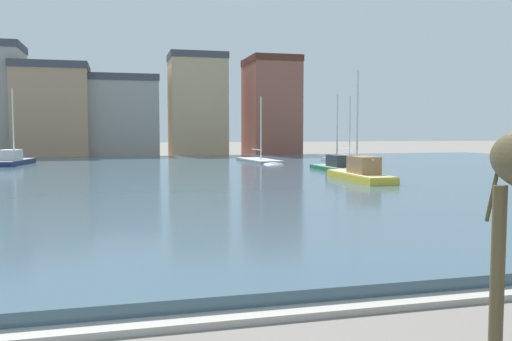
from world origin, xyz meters
The scene contains 11 objects.
harbor_water centered at (0.00, 33.73, 0.18)m, with size 86.43×52.82×0.37m, color #3D5666.
quay_edge_coping centered at (0.00, 7.07, 0.06)m, with size 86.43×0.50×0.12m, color #ADA89E.
sailboat_navy centered at (-10.00, 47.30, 0.55)m, with size 2.96×7.56×6.74m.
sailboat_grey centered at (11.01, 44.87, 0.33)m, with size 2.70×8.53×6.27m.
sailboat_green centered at (13.83, 34.37, 0.49)m, with size 2.36×6.69×5.83m.
sailboat_yellow centered at (11.88, 26.92, 0.58)m, with size 1.86×7.29×6.65m.
sailboat_white centered at (19.28, 43.97, 0.36)m, with size 3.42×6.30×6.38m.
townhouse_narrow_midrow centered at (-8.62, 63.86, 5.41)m, with size 8.18×7.85×10.80m.
townhouse_wide_warehouse centered at (-0.77, 64.46, 4.88)m, with size 8.15×6.77×9.72m.
townhouse_corner_house centered at (8.15, 64.68, 6.35)m, with size 6.94×5.84×12.66m.
townhouse_end_terrace centered at (17.40, 63.89, 6.20)m, with size 6.06×7.86×12.38m.
Camera 1 is at (-1.54, -1.44, 3.17)m, focal length 37.50 mm.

